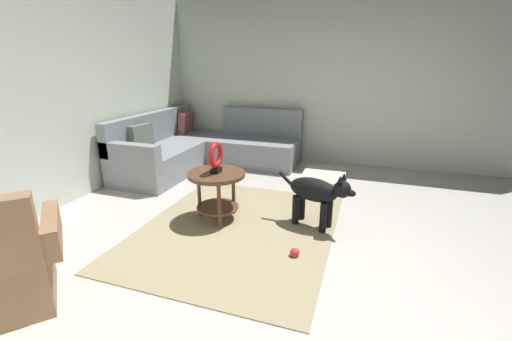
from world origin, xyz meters
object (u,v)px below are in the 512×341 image
Objects in this scene: sectional_couch at (204,149)px; side_table at (217,184)px; torus_sculpture at (216,157)px; dog_toy_ball at (295,253)px; dog_bed_mat at (324,176)px; dog at (317,193)px.

side_table is (-1.70, -1.04, 0.13)m from sectional_couch.
torus_sculpture is 3.88× the size of dog_toy_ball.
side_table reaches higher than dog_bed_mat.
dog is 9.84× the size of dog_toy_ball.
dog reaches higher than side_table.
sectional_couch is 1.96m from dog_bed_mat.
dog_toy_ball is (-2.15, -1.99, -0.25)m from sectional_couch.
dog_bed_mat is at bearing 1.31° from dog_toy_ball.
side_table is 0.29m from torus_sculpture.
torus_sculpture is at bearing 64.66° from dog_toy_ball.
sectional_couch is at bearing 31.53° from torus_sculpture.
dog is at bearing -175.24° from dog_bed_mat.
sectional_couch is at bearing 31.53° from side_table.
torus_sculpture is 0.41× the size of dog_bed_mat.
side_table is 1.11m from dog_toy_ball.
dog_toy_ball is (-2.14, -0.05, -0.00)m from dog_bed_mat.
sectional_couch reaches higher than dog.
dog is (-1.52, -0.13, 0.33)m from dog_bed_mat.
side_table is at bearing 152.09° from dog_bed_mat.
torus_sculpture reaches higher than dog.
dog_toy_ball is (-0.45, -0.95, -0.67)m from torus_sculpture.
sectional_couch is 2.94m from dog_toy_ball.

